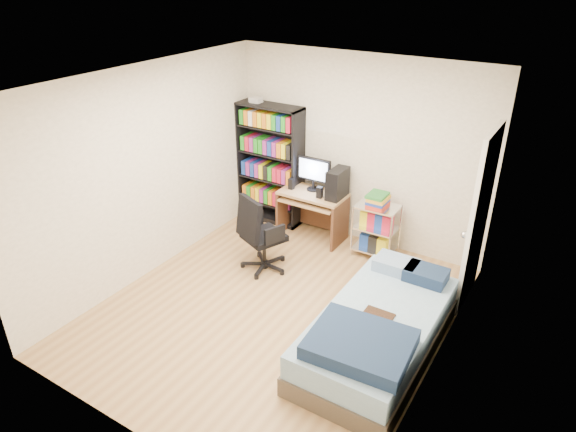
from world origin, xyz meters
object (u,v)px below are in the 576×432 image
Objects in this scene: computer_desk at (320,197)px; bed at (378,331)px; office_chair at (261,246)px; media_shelf at (270,163)px.

computer_desk is 2.42m from bed.
computer_desk is 1.16m from office_chair.
media_shelf is 0.94m from computer_desk.
computer_desk is at bearing 101.88° from office_chair.
office_chair is (0.67, -1.22, -0.57)m from media_shelf.
media_shelf is at bearing 172.50° from computer_desk.
bed is at bearing -37.01° from media_shelf.
computer_desk is 0.55× the size of bed.
office_chair is 1.95m from bed.
office_chair is at bearing 159.96° from bed.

